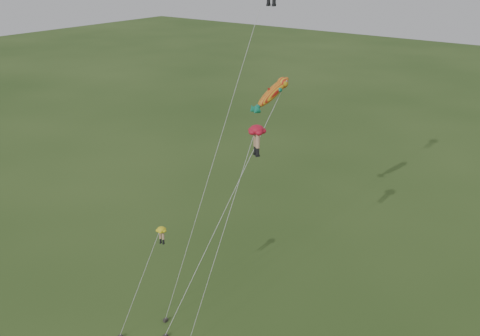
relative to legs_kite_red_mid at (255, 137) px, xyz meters
The scene contains 3 objects.
legs_kite_red_mid is the anchor object (origin of this frame).
legs_kite_yellow 10.10m from the legs_kite_red_mid, 141.55° to the right, with size 1.99×4.03×8.10m.
fish_kite 6.05m from the legs_kite_red_mid, 112.64° to the left, with size 2.88×12.62×17.60m.
Camera 1 is at (22.06, -22.58, 25.95)m, focal length 40.00 mm.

